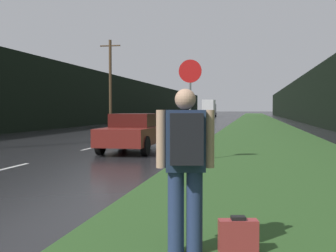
% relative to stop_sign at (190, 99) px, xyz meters
% --- Properties ---
extents(grass_verge, '(6.00, 240.00, 0.02)m').
position_rel_stop_sign_xyz_m(grass_verge, '(2.57, 29.86, -1.90)').
color(grass_verge, '#2D5123').
rests_on(grass_verge, ground_plane).
extents(lane_stripe_c, '(0.12, 3.00, 0.01)m').
position_rel_stop_sign_xyz_m(lane_stripe_c, '(-4.62, 4.07, -1.91)').
color(lane_stripe_c, silver).
rests_on(lane_stripe_c, ground_plane).
extents(lane_stripe_d, '(0.12, 3.00, 0.01)m').
position_rel_stop_sign_xyz_m(lane_stripe_d, '(-4.62, 11.07, -1.91)').
color(lane_stripe_d, silver).
rests_on(lane_stripe_d, ground_plane).
extents(treeline_far_side, '(2.00, 140.00, 5.59)m').
position_rel_stop_sign_xyz_m(treeline_far_side, '(-14.82, 39.86, 0.88)').
color(treeline_far_side, black).
rests_on(treeline_far_side, ground_plane).
extents(treeline_near_side, '(2.00, 140.00, 5.54)m').
position_rel_stop_sign_xyz_m(treeline_near_side, '(8.57, 39.86, 0.86)').
color(treeline_near_side, black).
rests_on(treeline_near_side, ground_plane).
extents(utility_pole_far, '(1.80, 0.24, 7.52)m').
position_rel_stop_sign_xyz_m(utility_pole_far, '(-10.10, 21.82, 1.98)').
color(utility_pole_far, '#4C3823').
rests_on(utility_pole_far, ground_plane).
extents(stop_sign, '(0.70, 0.07, 3.10)m').
position_rel_stop_sign_xyz_m(stop_sign, '(0.00, 0.00, 0.00)').
color(stop_sign, slate).
rests_on(stop_sign, ground_plane).
extents(hitchhiker_with_backpack, '(0.62, 0.49, 1.82)m').
position_rel_stop_sign_xyz_m(hitchhiker_with_backpack, '(1.15, -8.25, -0.87)').
color(hitchhiker_with_backpack, navy).
rests_on(hitchhiker_with_backpack, ground_plane).
extents(suitcase, '(0.45, 0.24, 0.42)m').
position_rel_stop_sign_xyz_m(suitcase, '(1.71, -8.07, -1.71)').
color(suitcase, '#9E3333').
rests_on(suitcase, ground_plane).
extents(car_passing_near, '(1.83, 4.10, 1.43)m').
position_rel_stop_sign_xyz_m(car_passing_near, '(-2.53, 2.52, -1.18)').
color(car_passing_near, maroon).
rests_on(car_passing_near, ground_plane).
extents(delivery_truck, '(2.44, 7.40, 3.49)m').
position_rel_stop_sign_xyz_m(delivery_truck, '(-6.72, 73.46, -0.10)').
color(delivery_truck, gray).
rests_on(delivery_truck, ground_plane).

